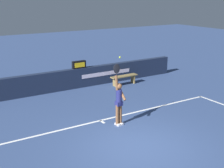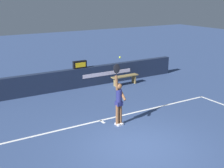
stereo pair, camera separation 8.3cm
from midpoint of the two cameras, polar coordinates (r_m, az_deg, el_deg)
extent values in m
plane|color=navy|center=(9.84, 5.21, -11.55)|extent=(60.00, 60.00, 0.00)
cube|color=white|center=(11.69, -1.93, -6.79)|extent=(10.80, 0.10, 0.00)
cube|color=white|center=(11.57, -1.56, -7.04)|extent=(0.10, 0.30, 0.00)
cube|color=#1C263F|center=(15.25, -9.99, 0.52)|extent=(14.06, 0.30, 1.00)
cube|color=silver|center=(16.27, -0.70, 1.99)|extent=(2.92, 0.01, 0.20)
cube|color=black|center=(15.56, -5.86, 3.62)|extent=(0.71, 0.19, 0.38)
cube|color=yellow|center=(15.47, -5.70, 3.55)|extent=(0.55, 0.01, 0.23)
cylinder|color=brown|center=(11.22, 1.78, -5.64)|extent=(0.12, 0.12, 0.79)
cylinder|color=brown|center=(11.14, 1.20, -5.80)|extent=(0.12, 0.12, 0.79)
cube|color=white|center=(11.35, 1.82, -7.36)|extent=(0.12, 0.25, 0.07)
cube|color=white|center=(11.27, 1.25, -7.52)|extent=(0.12, 0.25, 0.07)
cylinder|color=navy|center=(10.95, 1.51, -2.44)|extent=(0.21, 0.21, 0.56)
cube|color=navy|center=(11.03, 1.50, -3.62)|extent=(0.25, 0.21, 0.16)
sphere|color=brown|center=(10.82, 1.53, -0.41)|extent=(0.21, 0.21, 0.21)
cylinder|color=brown|center=(10.73, 1.08, 0.20)|extent=(0.15, 0.10, 0.53)
cylinder|color=brown|center=(10.93, 2.15, -1.95)|extent=(0.12, 0.40, 0.41)
ellipsoid|color=black|center=(10.59, 1.10, 2.87)|extent=(0.33, 0.05, 0.38)
cylinder|color=black|center=(10.64, 1.09, 1.87)|extent=(0.03, 0.03, 0.18)
sphere|color=#C6DD32|center=(10.58, 1.71, 4.98)|extent=(0.07, 0.07, 0.07)
cube|color=olive|center=(16.08, 2.58, 1.48)|extent=(1.54, 0.39, 0.05)
cube|color=olive|center=(15.83, 0.84, 0.36)|extent=(0.07, 0.32, 0.48)
cube|color=olive|center=(16.48, 4.22, 0.96)|extent=(0.07, 0.32, 0.48)
camera|label=1|loc=(0.04, -89.78, 0.07)|focal=49.17mm
camera|label=2|loc=(0.04, 90.22, -0.07)|focal=49.17mm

